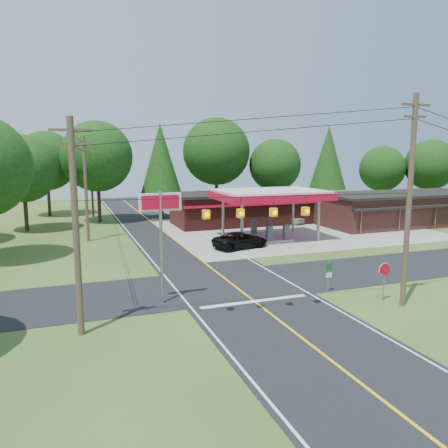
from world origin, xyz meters
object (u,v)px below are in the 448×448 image
object	(u,v)px
sedan_car	(289,218)
octagonal_stop_sign	(385,273)
big_stop_sign	(161,222)
gas_canopy	(270,196)
suv_car	(241,240)

from	to	relation	value
sedan_car	octagonal_stop_sign	distance (m)	28.36
big_stop_sign	octagonal_stop_sign	bearing A→B (deg)	-18.45
sedan_car	big_stop_sign	distance (m)	31.12
sedan_car	octagonal_stop_sign	size ratio (longest dim) A/B	1.80
gas_canopy	octagonal_stop_sign	world-z (taller)	gas_canopy
suv_car	octagonal_stop_sign	xyz separation A→B (m)	(2.32, -16.01, 0.98)
octagonal_stop_sign	sedan_car	bearing A→B (deg)	72.40
suv_car	octagonal_stop_sign	distance (m)	16.21
gas_canopy	octagonal_stop_sign	distance (m)	19.29
sedan_car	octagonal_stop_sign	world-z (taller)	octagonal_stop_sign
octagonal_stop_sign	big_stop_sign	bearing A→B (deg)	161.55
gas_canopy	suv_car	world-z (taller)	gas_canopy
gas_canopy	sedan_car	size ratio (longest dim) A/B	2.58
suv_car	gas_canopy	bearing A→B (deg)	-68.38
big_stop_sign	octagonal_stop_sign	world-z (taller)	big_stop_sign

